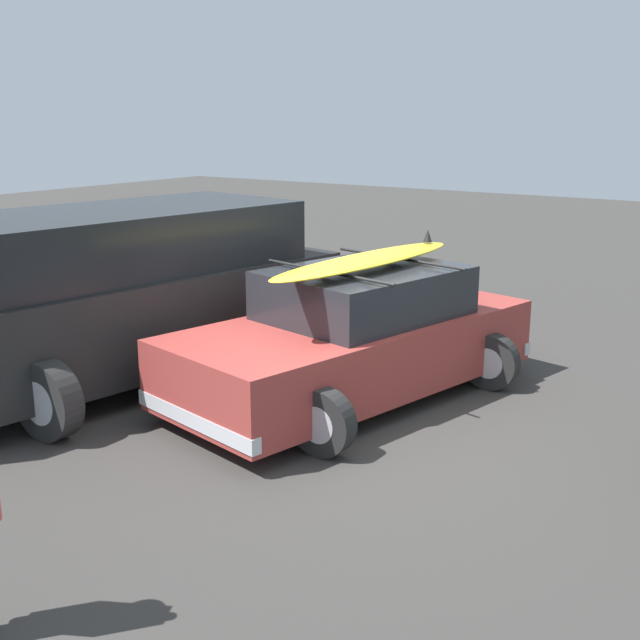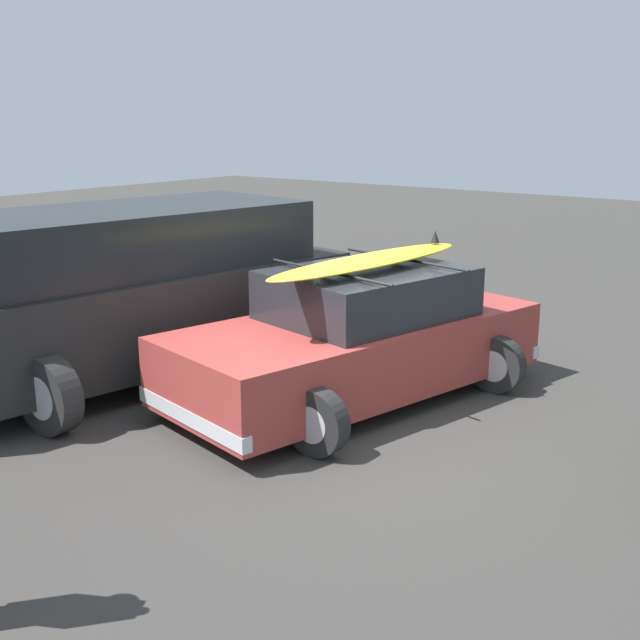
{
  "view_description": "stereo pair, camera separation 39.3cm",
  "coord_description": "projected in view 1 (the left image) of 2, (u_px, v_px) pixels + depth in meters",
  "views": [
    {
      "loc": [
        -3.87,
        6.12,
        2.86
      ],
      "look_at": [
        0.26,
        0.03,
        0.95
      ],
      "focal_mm": 45.0,
      "sensor_mm": 36.0,
      "label": 1
    },
    {
      "loc": [
        -4.19,
        5.89,
        2.86
      ],
      "look_at": [
        0.26,
        0.03,
        0.95
      ],
      "focal_mm": 45.0,
      "sensor_mm": 36.0,
      "label": 2
    }
  ],
  "objects": [
    {
      "name": "sedan_car",
      "position": [
        356.0,
        337.0,
        8.19
      ],
      "size": [
        2.76,
        4.29,
        1.61
      ],
      "color": "#9E3833",
      "rests_on": "ground"
    },
    {
      "name": "ground_plane",
      "position": [
        344.0,
        419.0,
        7.73
      ],
      "size": [
        44.0,
        44.0,
        0.02
      ],
      "primitive_type": "cube",
      "color": "#383533",
      "rests_on": "ground"
    },
    {
      "name": "suv_car",
      "position": [
        124.0,
        292.0,
        8.7
      ],
      "size": [
        3.15,
        5.23,
        1.87
      ],
      "color": "black",
      "rests_on": "ground"
    }
  ]
}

